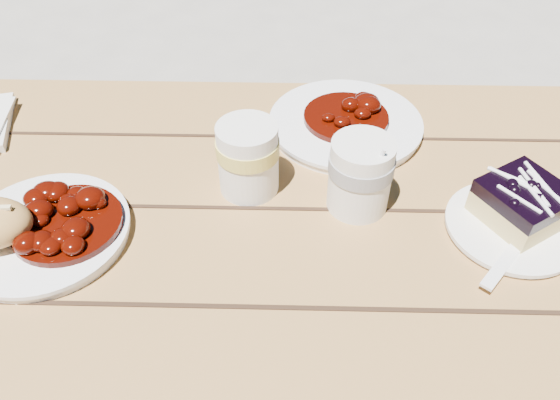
{
  "coord_description": "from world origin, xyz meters",
  "views": [
    {
      "loc": [
        -0.1,
        -0.44,
        1.26
      ],
      "look_at": [
        -0.11,
        0.03,
        0.81
      ],
      "focal_mm": 35.0,
      "sensor_mm": 36.0,
      "label": 1
    }
  ],
  "objects_px": {
    "picnic_table": "(357,330)",
    "second_plate": "(345,124)",
    "dessert_plate": "(511,228)",
    "coffee_cup": "(360,175)",
    "main_plate": "(45,233)",
    "blueberry_cake": "(523,202)",
    "second_cup": "(248,158)"
  },
  "relations": [
    {
      "from": "picnic_table",
      "to": "second_plate",
      "type": "height_order",
      "value": "second_plate"
    },
    {
      "from": "picnic_table",
      "to": "dessert_plate",
      "type": "distance_m",
      "value": 0.25
    },
    {
      "from": "picnic_table",
      "to": "coffee_cup",
      "type": "relative_size",
      "value": 19.61
    },
    {
      "from": "main_plate",
      "to": "blueberry_cake",
      "type": "height_order",
      "value": "blueberry_cake"
    },
    {
      "from": "main_plate",
      "to": "picnic_table",
      "type": "bearing_deg",
      "value": -2.87
    },
    {
      "from": "blueberry_cake",
      "to": "second_cup",
      "type": "relative_size",
      "value": 1.28
    },
    {
      "from": "second_plate",
      "to": "second_cup",
      "type": "xyz_separation_m",
      "value": [
        -0.14,
        -0.14,
        0.04
      ]
    },
    {
      "from": "picnic_table",
      "to": "second_plate",
      "type": "relative_size",
      "value": 8.52
    },
    {
      "from": "coffee_cup",
      "to": "second_cup",
      "type": "relative_size",
      "value": 1.0
    },
    {
      "from": "main_plate",
      "to": "dessert_plate",
      "type": "bearing_deg",
      "value": 2.62
    },
    {
      "from": "picnic_table",
      "to": "second_cup",
      "type": "height_order",
      "value": "second_cup"
    },
    {
      "from": "main_plate",
      "to": "dessert_plate",
      "type": "distance_m",
      "value": 0.59
    },
    {
      "from": "dessert_plate",
      "to": "second_cup",
      "type": "xyz_separation_m",
      "value": [
        -0.34,
        0.08,
        0.05
      ]
    },
    {
      "from": "dessert_plate",
      "to": "coffee_cup",
      "type": "height_order",
      "value": "coffee_cup"
    },
    {
      "from": "blueberry_cake",
      "to": "second_cup",
      "type": "distance_m",
      "value": 0.36
    },
    {
      "from": "second_plate",
      "to": "second_cup",
      "type": "relative_size",
      "value": 2.3
    },
    {
      "from": "blueberry_cake",
      "to": "second_plate",
      "type": "relative_size",
      "value": 0.55
    },
    {
      "from": "dessert_plate",
      "to": "blueberry_cake",
      "type": "xyz_separation_m",
      "value": [
        0.01,
        0.01,
        0.03
      ]
    },
    {
      "from": "blueberry_cake",
      "to": "second_plate",
      "type": "xyz_separation_m",
      "value": [
        -0.21,
        0.2,
        -0.03
      ]
    },
    {
      "from": "dessert_plate",
      "to": "second_plate",
      "type": "xyz_separation_m",
      "value": [
        -0.2,
        0.22,
        0.0
      ]
    },
    {
      "from": "blueberry_cake",
      "to": "dessert_plate",
      "type": "bearing_deg",
      "value": -156.18
    },
    {
      "from": "picnic_table",
      "to": "blueberry_cake",
      "type": "height_order",
      "value": "blueberry_cake"
    },
    {
      "from": "second_cup",
      "to": "second_plate",
      "type": "bearing_deg",
      "value": 44.78
    },
    {
      "from": "blueberry_cake",
      "to": "second_cup",
      "type": "bearing_deg",
      "value": 137.65
    },
    {
      "from": "picnic_table",
      "to": "coffee_cup",
      "type": "xyz_separation_m",
      "value": [
        -0.01,
        0.09,
        0.21
      ]
    },
    {
      "from": "picnic_table",
      "to": "second_cup",
      "type": "bearing_deg",
      "value": 141.71
    },
    {
      "from": "main_plate",
      "to": "coffee_cup",
      "type": "relative_size",
      "value": 2.03
    },
    {
      "from": "dessert_plate",
      "to": "coffee_cup",
      "type": "xyz_separation_m",
      "value": [
        -0.19,
        0.04,
        0.05
      ]
    },
    {
      "from": "main_plate",
      "to": "second_plate",
      "type": "relative_size",
      "value": 0.88
    },
    {
      "from": "coffee_cup",
      "to": "picnic_table",
      "type": "bearing_deg",
      "value": -83.99
    },
    {
      "from": "picnic_table",
      "to": "second_cup",
      "type": "xyz_separation_m",
      "value": [
        -0.16,
        0.12,
        0.21
      ]
    },
    {
      "from": "dessert_plate",
      "to": "blueberry_cake",
      "type": "bearing_deg",
      "value": 56.31
    }
  ]
}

